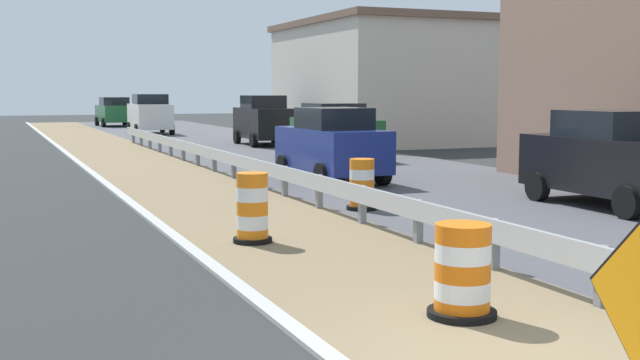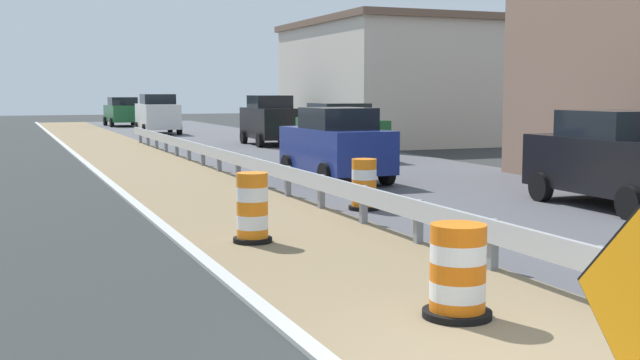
% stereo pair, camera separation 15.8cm
% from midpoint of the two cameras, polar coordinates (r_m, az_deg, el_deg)
% --- Properties ---
extents(guardrail_median, '(0.18, 59.76, 0.71)m').
position_cam_midpoint_polar(guardrail_median, '(11.00, 12.37, -3.69)').
color(guardrail_median, '#ADB2B7').
rests_on(guardrail_median, ground).
extents(traffic_barrel_nearest, '(0.75, 0.75, 1.01)m').
position_cam_midpoint_polar(traffic_barrel_nearest, '(8.68, 10.33, -6.75)').
color(traffic_barrel_nearest, orange).
rests_on(traffic_barrel_nearest, ground).
extents(traffic_barrel_close, '(0.63, 0.63, 1.12)m').
position_cam_midpoint_polar(traffic_barrel_close, '(12.77, -4.50, -2.22)').
color(traffic_barrel_close, orange).
rests_on(traffic_barrel_close, ground).
extents(traffic_barrel_mid, '(0.63, 0.63, 1.04)m').
position_cam_midpoint_polar(traffic_barrel_mid, '(16.27, 3.44, -0.49)').
color(traffic_barrel_mid, orange).
rests_on(traffic_barrel_mid, ground).
extents(car_lead_near_lane, '(2.27, 4.21, 2.01)m').
position_cam_midpoint_polar(car_lead_near_lane, '(57.31, -13.86, 4.77)').
color(car_lead_near_lane, '#195128').
rests_on(car_lead_near_lane, ground).
extents(car_trailing_near_lane, '(2.11, 4.12, 2.23)m').
position_cam_midpoint_polar(car_trailing_near_lane, '(36.03, -3.42, 4.28)').
color(car_trailing_near_lane, black).
rests_on(car_trailing_near_lane, ground).
extents(car_lead_far_lane, '(1.99, 4.08, 1.98)m').
position_cam_midpoint_polar(car_lead_far_lane, '(21.36, 1.35, 2.54)').
color(car_lead_far_lane, navy).
rests_on(car_lead_far_lane, ground).
extents(car_mid_far_lane, '(2.20, 4.50, 1.99)m').
position_cam_midpoint_polar(car_mid_far_lane, '(28.71, 1.61, 3.53)').
color(car_mid_far_lane, '#195128').
rests_on(car_mid_far_lane, ground).
extents(car_trailing_far_lane, '(2.20, 4.44, 2.25)m').
position_cam_midpoint_polar(car_trailing_far_lane, '(46.36, -11.44, 4.64)').
color(car_trailing_far_lane, silver).
rests_on(car_trailing_far_lane, ground).
extents(car_distant_a, '(2.20, 4.23, 2.01)m').
position_cam_midpoint_polar(car_distant_a, '(17.69, 20.90, 1.40)').
color(car_distant_a, black).
rests_on(car_distant_a, ground).
extents(roadside_shop_far, '(7.49, 10.86, 5.72)m').
position_cam_midpoint_polar(roadside_shop_far, '(38.23, 4.87, 7.03)').
color(roadside_shop_far, beige).
rests_on(roadside_shop_far, ground).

